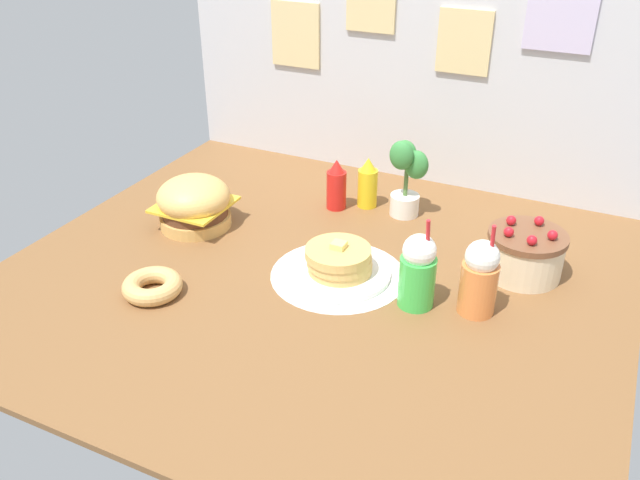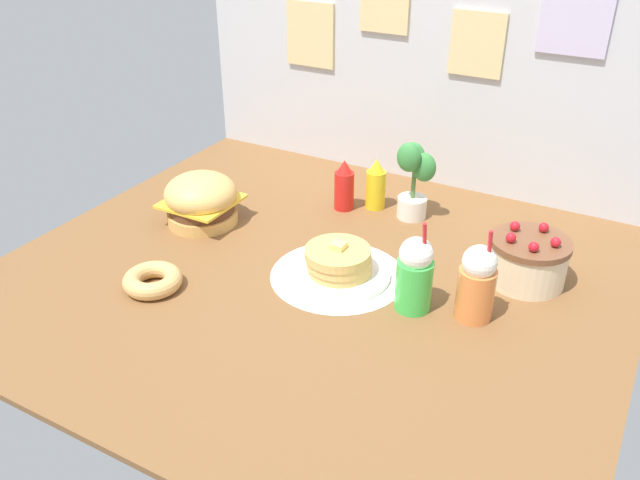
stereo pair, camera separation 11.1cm
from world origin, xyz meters
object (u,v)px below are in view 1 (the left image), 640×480
mustard_bottle (368,184)px  potted_plant (406,175)px  orange_float_cup (480,278)px  pancake_stack (339,263)px  donut_pink_glaze (152,286)px  cream_soda_cup (418,271)px  burger (194,203)px  ketchup_bottle (336,186)px  layer_cake (525,253)px

mustard_bottle → potted_plant: 16.63cm
mustard_bottle → orange_float_cup: orange_float_cup is taller
pancake_stack → donut_pink_glaze: size_ratio=1.83×
donut_pink_glaze → cream_soda_cup: bearing=21.6°
burger → ketchup_bottle: bearing=41.0°
layer_cake → donut_pink_glaze: 115.56cm
burger → mustard_bottle: bearing=39.6°
ketchup_bottle → cream_soda_cup: 67.11cm
ketchup_bottle → orange_float_cup: 77.45cm
layer_cake → ketchup_bottle: (-72.58, 17.19, 1.49)cm
burger → donut_pink_glaze: burger is taller
burger → layer_cake: (112.43, 17.48, -1.32)cm
pancake_stack → ketchup_bottle: bearing=115.2°
orange_float_cup → donut_pink_glaze: bearing=-159.8°
burger → cream_soda_cup: bearing=-8.5°
burger → orange_float_cup: bearing=-4.8°
layer_cake → mustard_bottle: (-62.65, 23.72, 1.49)cm
ketchup_bottle → donut_pink_glaze: 81.37cm
orange_float_cup → potted_plant: potted_plant is taller
orange_float_cup → potted_plant: (-39.02, 49.24, 4.45)cm
pancake_stack → donut_pink_glaze: pancake_stack is taller
ketchup_bottle → donut_pink_glaze: bearing=-108.9°
pancake_stack → orange_float_cup: orange_float_cup is taller
mustard_bottle → orange_float_cup: size_ratio=0.67×
pancake_stack → layer_cake: bearing=26.6°
mustard_bottle → donut_pink_glaze: mustard_bottle is taller
donut_pink_glaze → orange_float_cup: bearing=20.2°
pancake_stack → mustard_bottle: mustard_bottle is taller
cream_soda_cup → donut_pink_glaze: cream_soda_cup is taller
ketchup_bottle → cream_soda_cup: cream_soda_cup is taller
burger → layer_cake: bearing=8.8°
donut_pink_glaze → layer_cake: bearing=31.1°
cream_soda_cup → orange_float_cup: 17.44cm
donut_pink_glaze → potted_plant: size_ratio=0.61×
burger → mustard_bottle: (49.78, 41.20, 0.17)cm
layer_cake → mustard_bottle: size_ratio=1.25×
ketchup_bottle → cream_soda_cup: (47.16, -47.68, 2.43)cm
mustard_bottle → potted_plant: (15.12, -0.72, 6.87)cm
burger → potted_plant: bearing=31.9°
mustard_bottle → potted_plant: bearing=-2.7°
pancake_stack → mustard_bottle: size_ratio=1.70×
ketchup_bottle → pancake_stack: bearing=-64.8°
pancake_stack → mustard_bottle: bearing=101.9°
layer_cake → ketchup_bottle: ketchup_bottle is taller
mustard_bottle → donut_pink_glaze: (-36.27, -83.28, -6.14)cm
ketchup_bottle → potted_plant: potted_plant is taller
pancake_stack → mustard_bottle: 51.12cm
ketchup_bottle → cream_soda_cup: bearing=-45.3°
cream_soda_cup → pancake_stack: bearing=170.7°
donut_pink_glaze → potted_plant: bearing=58.1°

